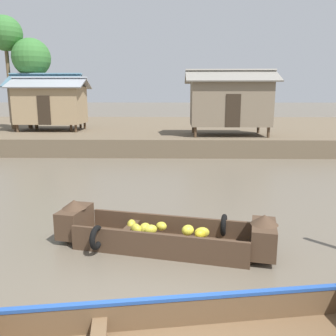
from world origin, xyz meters
TOP-DOWN VIEW (x-y plane):
  - ground_plane at (0.00, 10.00)m, footprint 300.00×300.00m
  - riverbank_strip at (0.00, 24.81)m, footprint 160.00×20.00m
  - banana_boat at (-0.00, 3.71)m, footprint 4.86×2.04m
  - stilt_house_left at (-8.39, 20.19)m, footprint 4.78×3.16m
  - stilt_house_mid_left at (-8.00, 19.72)m, footprint 4.87×3.12m
  - stilt_house_mid_right at (3.37, 17.23)m, footprint 5.16×3.34m
  - palm_tree_mid at (-11.13, 20.72)m, footprint 2.28×2.28m
  - palm_tree_far at (-9.51, 20.81)m, footprint 2.55×2.55m

SIDE VIEW (x-z plane):
  - ground_plane at x=0.00m, z-range 0.00..0.00m
  - banana_boat at x=0.00m, z-range -0.15..0.79m
  - riverbank_strip at x=0.00m, z-range 0.00..0.99m
  - stilt_house_mid_left at x=-8.00m, z-range 1.00..4.49m
  - stilt_house_left at x=-8.39m, z-range 0.98..4.73m
  - stilt_house_mid_right at x=3.37m, z-range 1.04..4.82m
  - palm_tree_far at x=-9.51m, z-range 2.71..8.78m
  - palm_tree_mid at x=-11.13m, z-range 3.50..10.99m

